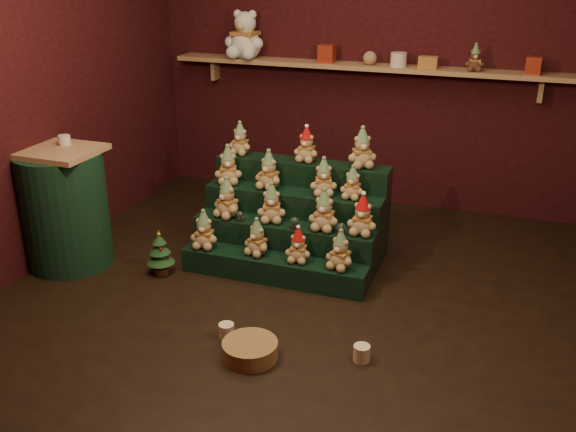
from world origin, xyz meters
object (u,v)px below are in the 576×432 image
at_px(mini_christmas_tree, 160,253).
at_px(white_bear, 245,28).
at_px(riser_tier_front, 274,268).
at_px(snow_globe_c, 341,229).
at_px(snow_globe_a, 240,216).
at_px(wicker_basket, 250,350).
at_px(mug_left, 226,331).
at_px(brown_bear, 475,58).
at_px(side_table, 65,208).
at_px(snow_globe_b, 294,223).
at_px(mug_right, 362,353).

xyz_separation_m(mini_christmas_tree, white_bear, (-0.09, 1.91, 1.42)).
bearing_deg(riser_tier_front, snow_globe_c, 19.17).
bearing_deg(snow_globe_a, wicker_basket, -64.30).
xyz_separation_m(snow_globe_c, mini_christmas_tree, (-1.29, -0.36, -0.24)).
height_order(snow_globe_a, mini_christmas_tree, snow_globe_a).
relative_size(mug_left, wicker_basket, 0.29).
xyz_separation_m(mug_left, wicker_basket, (0.22, -0.14, 0.00)).
bearing_deg(snow_globe_c, mug_left, -115.15).
xyz_separation_m(mini_christmas_tree, mug_left, (0.83, -0.63, -0.12)).
distance_m(riser_tier_front, brown_bear, 2.46).
distance_m(riser_tier_front, mini_christmas_tree, 0.85).
distance_m(mug_left, white_bear, 3.11).
relative_size(side_table, mug_left, 9.43).
distance_m(snow_globe_b, side_table, 1.75).
bearing_deg(riser_tier_front, mug_left, -90.17).
bearing_deg(snow_globe_b, white_bear, 123.34).
bearing_deg(wicker_basket, white_bear, 112.91).
xyz_separation_m(side_table, wicker_basket, (1.81, -0.71, -0.40)).
bearing_deg(snow_globe_a, brown_bear, 46.28).
height_order(mug_right, white_bear, white_bear).
distance_m(riser_tier_front, snow_globe_b, 0.37).
bearing_deg(mug_left, mug_right, 3.21).
bearing_deg(mug_right, mini_christmas_tree, 160.92).
bearing_deg(mug_left, snow_globe_a, 108.16).
bearing_deg(brown_bear, side_table, -156.22).
relative_size(snow_globe_b, snow_globe_c, 0.96).
distance_m(wicker_basket, white_bear, 3.29).
height_order(mug_right, brown_bear, brown_bear).
relative_size(mini_christmas_tree, mug_left, 3.63).
height_order(side_table, white_bear, white_bear).
distance_m(mini_christmas_tree, mug_left, 1.05).
relative_size(snow_globe_a, wicker_basket, 0.23).
bearing_deg(mug_right, wicker_basket, -163.19).
relative_size(mini_christmas_tree, mug_right, 3.53).
height_order(riser_tier_front, snow_globe_b, snow_globe_b).
bearing_deg(snow_globe_a, snow_globe_b, -0.00).
height_order(mug_left, wicker_basket, wicker_basket).
xyz_separation_m(snow_globe_c, wicker_basket, (-0.24, -1.13, -0.36)).
bearing_deg(riser_tier_front, white_bear, 118.13).
xyz_separation_m(snow_globe_a, snow_globe_c, (0.79, -0.00, 0.01)).
xyz_separation_m(snow_globe_c, mug_right, (0.39, -0.94, -0.36)).
bearing_deg(snow_globe_c, riser_tier_front, -160.83).
bearing_deg(snow_globe_c, side_table, -168.49).
xyz_separation_m(mug_left, brown_bear, (1.16, 2.54, 1.38)).
bearing_deg(side_table, white_bear, 71.79).
distance_m(mini_christmas_tree, brown_bear, 3.03).
relative_size(snow_globe_b, brown_bear, 0.41).
height_order(snow_globe_a, mug_right, snow_globe_a).
bearing_deg(wicker_basket, side_table, 158.48).
distance_m(riser_tier_front, side_table, 1.65).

